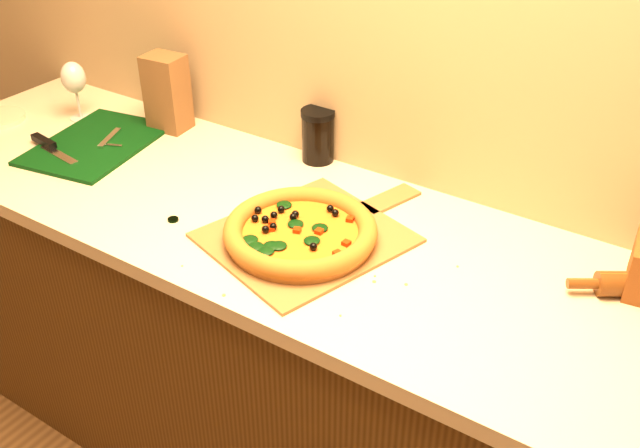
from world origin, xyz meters
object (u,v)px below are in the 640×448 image
(cutting_board, at_px, (94,144))
(dark_jar, at_px, (318,135))
(pizza_peel, at_px, (311,235))
(wine_glass, at_px, (74,79))
(pizza, at_px, (300,232))

(cutting_board, distance_m, dark_jar, 0.66)
(pizza_peel, bearing_deg, wine_glass, -171.84)
(wine_glass, bearing_deg, pizza_peel, -8.93)
(pizza, distance_m, cutting_board, 0.79)
(cutting_board, height_order, dark_jar, dark_jar)
(cutting_board, relative_size, dark_jar, 2.93)
(cutting_board, bearing_deg, dark_jar, 15.60)
(wine_glass, relative_size, dark_jar, 1.22)
(pizza, bearing_deg, pizza_peel, 82.23)
(pizza_peel, height_order, wine_glass, wine_glass)
(pizza_peel, relative_size, wine_glass, 3.30)
(dark_jar, bearing_deg, wine_glass, -167.02)
(pizza_peel, distance_m, wine_glass, 0.99)
(wine_glass, bearing_deg, dark_jar, 12.98)
(cutting_board, relative_size, wine_glass, 2.39)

